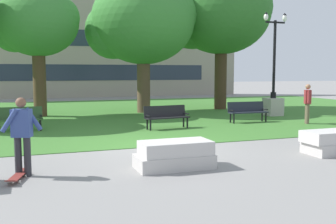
# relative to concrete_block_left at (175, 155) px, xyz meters

# --- Properties ---
(ground_plane) EXTENTS (140.00, 140.00, 0.00)m
(ground_plane) POSITION_rel_concrete_block_left_xyz_m (0.30, 2.60, -0.31)
(ground_plane) COLOR gray
(grass_lawn) EXTENTS (40.00, 20.00, 0.02)m
(grass_lawn) POSITION_rel_concrete_block_left_xyz_m (0.30, 12.60, -0.30)
(grass_lawn) COLOR #3D752D
(grass_lawn) RESTS_ON ground
(concrete_block_left) EXTENTS (1.80, 0.90, 0.64)m
(concrete_block_left) POSITION_rel_concrete_block_left_xyz_m (0.00, 0.00, 0.00)
(concrete_block_left) COLOR #BCB7B2
(concrete_block_left) RESTS_ON ground
(concrete_block_right) EXTENTS (1.89, 0.90, 0.64)m
(concrete_block_right) POSITION_rel_concrete_block_left_xyz_m (4.77, 0.07, 0.00)
(concrete_block_right) COLOR #BCB7B2
(concrete_block_right) RESTS_ON ground
(person_skateboarder) EXTENTS (0.88, 0.37, 1.71)m
(person_skateboarder) POSITION_rel_concrete_block_left_xyz_m (-3.35, 0.42, 0.66)
(person_skateboarder) COLOR #28282D
(person_skateboarder) RESTS_ON ground
(skateboard) EXTENTS (0.46, 1.04, 0.14)m
(skateboard) POSITION_rel_concrete_block_left_xyz_m (-3.46, 0.13, -0.22)
(skateboard) COLOR maroon
(skateboard) RESTS_ON ground
(park_bench_near_left) EXTENTS (1.81, 0.58, 0.90)m
(park_bench_near_left) POSITION_rel_concrete_block_left_xyz_m (-3.59, 7.33, 0.23)
(park_bench_near_left) COLOR #284723
(park_bench_near_left) RESTS_ON grass_lawn
(park_bench_near_right) EXTENTS (1.81, 0.57, 0.90)m
(park_bench_near_right) POSITION_rel_concrete_block_left_xyz_m (5.99, 6.74, 0.23)
(park_bench_near_right) COLOR #1E232D
(park_bench_near_right) RESTS_ON grass_lawn
(park_bench_far_right) EXTENTS (1.85, 0.72, 0.90)m
(park_bench_far_right) POSITION_rel_concrete_block_left_xyz_m (1.93, 6.06, 0.23)
(park_bench_far_right) COLOR black
(park_bench_far_right) RESTS_ON grass_lawn
(lamp_post_left) EXTENTS (1.32, 0.80, 5.21)m
(lamp_post_left) POSITION_rel_concrete_block_left_xyz_m (8.64, 8.62, 0.76)
(lamp_post_left) COLOR #ADA89E
(lamp_post_left) RESTS_ON grass_lawn
(tree_far_left) EXTENTS (6.08, 5.79, 8.21)m
(tree_far_left) POSITION_rel_concrete_block_left_xyz_m (7.68, 12.80, 5.37)
(tree_far_left) COLOR #42301E
(tree_far_left) RESTS_ON grass_lawn
(tree_far_right) EXTENTS (5.87, 5.59, 7.40)m
(tree_far_right) POSITION_rel_concrete_block_left_xyz_m (2.76, 12.41, 4.65)
(tree_far_right) COLOR brown
(tree_far_right) RESTS_ON grass_lawn
(tree_near_right) EXTENTS (4.24, 4.04, 6.43)m
(tree_near_right) POSITION_rel_concrete_block_left_xyz_m (-2.68, 12.33, 4.33)
(tree_near_right) COLOR #4C3823
(tree_near_right) RESTS_ON grass_lawn
(person_bystander_near_lawn) EXTENTS (0.40, 0.59, 1.71)m
(person_bystander_near_lawn) POSITION_rel_concrete_block_left_xyz_m (8.15, 5.40, 0.68)
(person_bystander_near_lawn) COLOR brown
(person_bystander_near_lawn) RESTS_ON grass_lawn
(building_facade_distant) EXTENTS (28.66, 1.03, 10.53)m
(building_facade_distant) POSITION_rel_concrete_block_left_xyz_m (2.04, 27.09, 4.95)
(building_facade_distant) COLOR gray
(building_facade_distant) RESTS_ON ground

